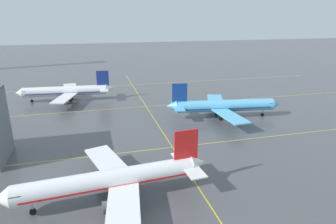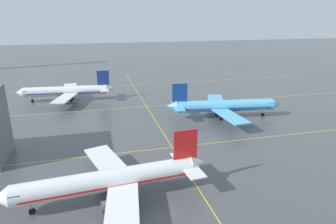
% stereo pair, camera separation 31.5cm
% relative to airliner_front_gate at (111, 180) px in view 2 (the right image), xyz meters
% --- Properties ---
extents(airliner_front_gate, '(33.09, 28.44, 10.28)m').
position_rel_airliner_front_gate_xyz_m(airliner_front_gate, '(0.00, 0.00, 0.00)').
color(airliner_front_gate, white).
rests_on(airliner_front_gate, ground).
extents(airliner_second_row, '(33.29, 28.44, 10.36)m').
position_rel_airliner_front_gate_xyz_m(airliner_second_row, '(34.00, 32.45, 0.03)').
color(airliner_second_row, '#5BB7E5').
rests_on(airliner_second_row, ground).
extents(airliner_third_row, '(32.50, 27.94, 10.10)m').
position_rel_airliner_front_gate_xyz_m(airliner_third_row, '(-10.57, 62.20, -0.06)').
color(airliner_third_row, white).
rests_on(airliner_third_row, ground).
extents(taxiway_markings, '(165.82, 142.31, 0.01)m').
position_rel_airliner_front_gate_xyz_m(taxiway_markings, '(14.51, 32.68, -3.51)').
color(taxiway_markings, yellow).
rests_on(taxiway_markings, ground).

